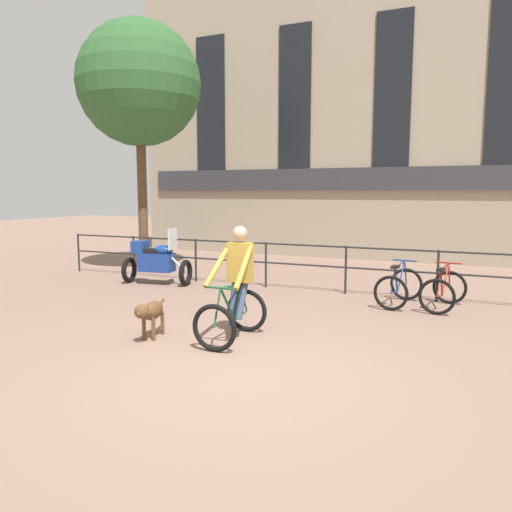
# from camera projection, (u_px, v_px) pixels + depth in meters

# --- Properties ---
(ground_plane) EXTENTS (60.00, 60.00, 0.00)m
(ground_plane) POSITION_uv_depth(u_px,v_px,m) (243.00, 373.00, 6.13)
(ground_plane) COLOR #846656
(canal_railing) EXTENTS (15.05, 0.05, 1.05)m
(canal_railing) POSITION_uv_depth(u_px,v_px,m) (346.00, 261.00, 10.76)
(canal_railing) COLOR #232326
(canal_railing) RESTS_ON ground_plane
(building_facade) EXTENTS (18.00, 0.72, 9.13)m
(building_facade) POSITION_uv_depth(u_px,v_px,m) (394.00, 116.00, 15.51)
(building_facade) COLOR gray
(building_facade) RESTS_ON ground_plane
(cyclist_with_bike) EXTENTS (0.70, 1.18, 1.70)m
(cyclist_with_bike) POSITION_uv_depth(u_px,v_px,m) (235.00, 289.00, 7.46)
(cyclist_with_bike) COLOR black
(cyclist_with_bike) RESTS_ON ground_plane
(dog) EXTENTS (0.35, 0.95, 0.60)m
(dog) POSITION_uv_depth(u_px,v_px,m) (150.00, 312.00, 7.49)
(dog) COLOR brown
(dog) RESTS_ON ground_plane
(parked_motorcycle) EXTENTS (1.68, 0.84, 1.35)m
(parked_motorcycle) POSITION_uv_depth(u_px,v_px,m) (156.00, 261.00, 11.89)
(parked_motorcycle) COLOR black
(parked_motorcycle) RESTS_ON ground_plane
(parked_bicycle_near_lamp) EXTENTS (0.81, 1.19, 0.86)m
(parked_bicycle_near_lamp) POSITION_uv_depth(u_px,v_px,m) (399.00, 287.00, 9.72)
(parked_bicycle_near_lamp) COLOR black
(parked_bicycle_near_lamp) RESTS_ON ground_plane
(parked_bicycle_mid_left) EXTENTS (0.83, 1.20, 0.86)m
(parked_bicycle_mid_left) POSITION_uv_depth(u_px,v_px,m) (443.00, 290.00, 9.39)
(parked_bicycle_mid_left) COLOR black
(parked_bicycle_mid_left) RESTS_ON ground_plane
(tree_canalside_left) EXTENTS (3.33, 3.33, 6.75)m
(tree_canalside_left) POSITION_uv_depth(u_px,v_px,m) (139.00, 84.00, 13.44)
(tree_canalside_left) COLOR brown
(tree_canalside_left) RESTS_ON ground_plane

